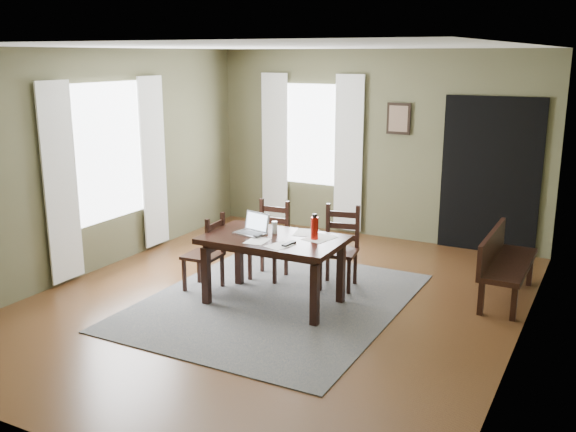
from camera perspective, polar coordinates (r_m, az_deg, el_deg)
The scene contains 25 objects.
ground at distance 7.07m, azimuth -1.14°, elevation -7.66°, with size 5.00×6.00×0.01m.
room_shell at distance 6.62m, azimuth -1.22°, elevation 7.03°, with size 5.02×6.02×2.71m.
rug at distance 7.07m, azimuth -1.14°, elevation -7.57°, with size 2.60×3.20×0.01m.
dining_table at distance 6.81m, azimuth -1.29°, elevation -2.63°, with size 1.49×0.91×0.74m.
chair_end at distance 7.32m, azimuth -7.26°, elevation -3.35°, with size 0.41×0.41×0.88m.
chair_back_left at distance 7.69m, azimuth -1.62°, elevation -2.24°, with size 0.42×0.43×0.92m.
chair_back_right at distance 7.39m, azimuth 4.60°, elevation -2.88°, with size 0.47×0.47×0.94m.
bench at distance 7.40m, azimuth 18.54°, elevation -3.66°, with size 0.43×1.34×0.76m.
laptop at distance 6.93m, azimuth -3.12°, elevation -1.07°, with size 0.37×0.31×0.22m.
computer_mouse at distance 6.77m, azimuth -2.70°, elevation -1.79°, with size 0.06×0.10×0.03m, color #3F3F42.
tv_remote at distance 6.52m, azimuth 0.08°, elevation -2.47°, with size 0.05×0.19×0.02m, color black.
drinking_glass at distance 6.91m, azimuth -1.20°, elevation -1.02°, with size 0.06×0.06×0.13m, color silver.
water_bottle at distance 6.68m, azimuth 2.38°, elevation -1.05°, with size 0.08×0.08×0.27m.
paper_b at distance 6.48m, azimuth -0.77°, elevation -2.65°, with size 0.20×0.26×0.00m, color white.
paper_c at distance 6.95m, azimuth 1.62°, elevation -1.49°, with size 0.24×0.31×0.00m, color white.
paper_d at distance 6.75m, azimuth 2.82°, elevation -1.98°, with size 0.25×0.32×0.00m, color white.
paper_e at distance 6.65m, azimuth -2.74°, elevation -2.22°, with size 0.21×0.27×0.00m, color white.
window_left at distance 8.28m, azimuth -15.72°, elevation 5.50°, with size 0.01×1.30×1.70m.
window_back at distance 9.74m, azimuth 2.11°, elevation 7.25°, with size 1.00×0.01×1.50m.
curtain_left_near at distance 7.74m, azimuth -19.57°, elevation 2.74°, with size 0.03×0.48×2.30m.
curtain_left_far at distance 8.91m, azimuth -11.87°, elevation 4.68°, with size 0.03×0.48×2.30m.
curtain_back_left at distance 10.02m, azimuth -1.19°, elevation 6.02°, with size 0.44×0.03×2.30m.
curtain_back_right at distance 9.49m, azimuth 5.41°, elevation 5.49°, with size 0.44×0.03×2.30m.
framed_picture at distance 9.20m, azimuth 9.81°, elevation 8.53°, with size 0.34×0.03×0.44m.
doorway_back at distance 8.99m, azimuth 17.53°, elevation 3.43°, with size 1.30×0.03×2.10m.
Camera 1 is at (3.17, -5.75, 2.63)m, focal length 40.00 mm.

